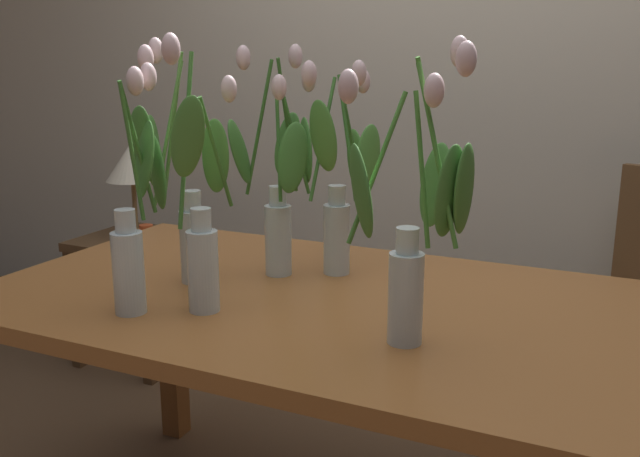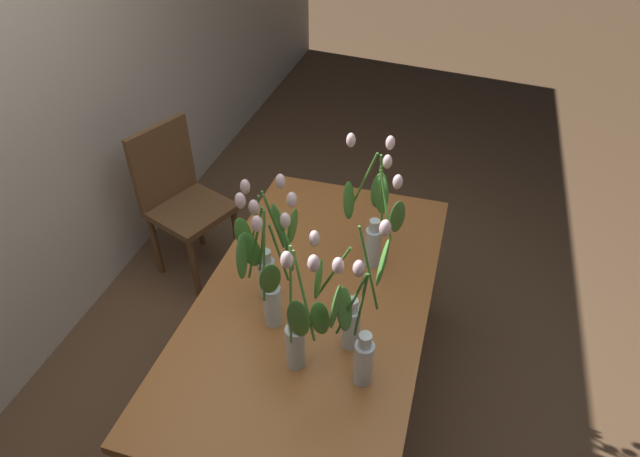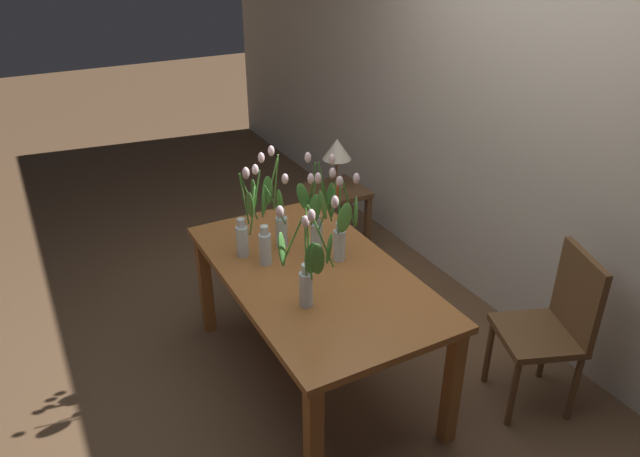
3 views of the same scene
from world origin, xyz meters
name	(u,v)px [view 3 (image 3 of 3)]	position (x,y,z in m)	size (l,w,h in m)	color
ground_plane	(314,377)	(0.00, 0.00, 0.00)	(18.00, 18.00, 0.00)	brown
room_wall_rear	(533,121)	(0.00, 1.48, 1.35)	(9.00, 0.10, 2.70)	beige
dining_table	(313,285)	(0.00, 0.00, 0.65)	(1.60, 0.90, 0.74)	#A3602D
tulip_vase_0	(340,228)	(-0.02, 0.17, 0.95)	(0.16, 0.26, 0.54)	silver
tulip_vase_1	(308,267)	(0.28, -0.17, 0.97)	(0.23, 0.27, 0.58)	silver
tulip_vase_2	(319,215)	(-0.17, 0.12, 0.97)	(0.22, 0.22, 0.58)	silver
tulip_vase_3	(277,217)	(-0.35, -0.05, 0.92)	(0.13, 0.17, 0.59)	silver
tulip_vase_4	(246,225)	(-0.33, -0.24, 0.93)	(0.11, 0.15, 0.53)	silver
tulip_vase_5	(265,232)	(-0.19, -0.19, 0.93)	(0.17, 0.26, 0.59)	silver
dining_chair	(553,323)	(0.75, 1.04, 0.52)	(0.52, 0.52, 0.93)	brown
side_table	(335,202)	(-1.26, 0.85, 0.43)	(0.44, 0.44, 0.55)	brown
table_lamp	(337,150)	(-1.27, 0.87, 0.86)	(0.22, 0.22, 0.40)	olive
pillar_candle	(335,191)	(-1.15, 0.79, 0.59)	(0.06, 0.06, 0.07)	#CC4C23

